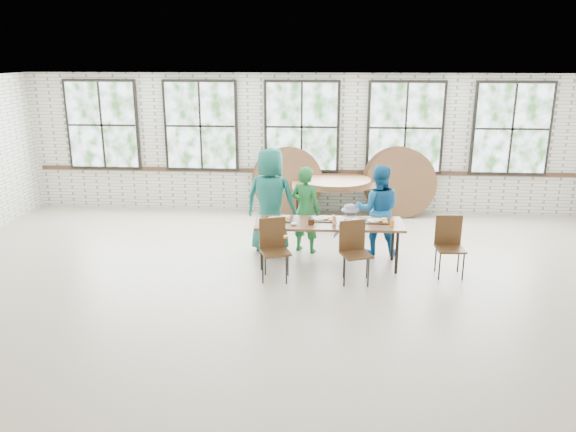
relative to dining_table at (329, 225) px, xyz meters
name	(u,v)px	position (x,y,z in m)	size (l,w,h in m)	color
room	(302,129)	(-0.62, 3.29, 1.14)	(12.00, 12.00, 12.00)	#B6A691
dining_table	(329,225)	(0.00, 0.00, 0.00)	(2.42, 0.85, 0.74)	brown
chair_near_left	(274,244)	(-0.85, -0.60, -0.13)	(0.53, 0.52, 0.95)	#472D17
chair_near_right	(354,246)	(0.39, -0.63, -0.13)	(0.53, 0.53, 0.95)	#472D17
chair_spare	(449,240)	(1.89, -0.25, -0.13)	(0.44, 0.43, 0.95)	#472D17
adult_teal	(271,200)	(-1.03, 0.65, 0.23)	(0.90, 0.59, 1.85)	#1C6B5F
adult_green	(306,210)	(-0.42, 0.65, 0.08)	(0.56, 0.37, 1.53)	#1C6A30
toddler	(350,228)	(0.36, 0.65, -0.25)	(0.57, 0.33, 0.88)	#111136
adult_blue	(378,210)	(0.84, 0.65, 0.10)	(0.77, 0.60, 1.58)	#165C9A
storage_table	(335,187)	(0.11, 2.73, 0.00)	(1.85, 0.89, 0.74)	brown
tabletop_clutter	(334,221)	(0.07, -0.02, 0.08)	(2.10, 0.58, 0.11)	black
round_tops_stacked	(335,182)	(0.11, 2.73, 0.12)	(1.50, 1.50, 0.13)	brown
round_tops_leaning	(343,181)	(0.28, 3.10, 0.05)	(3.98, 0.50, 1.49)	brown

